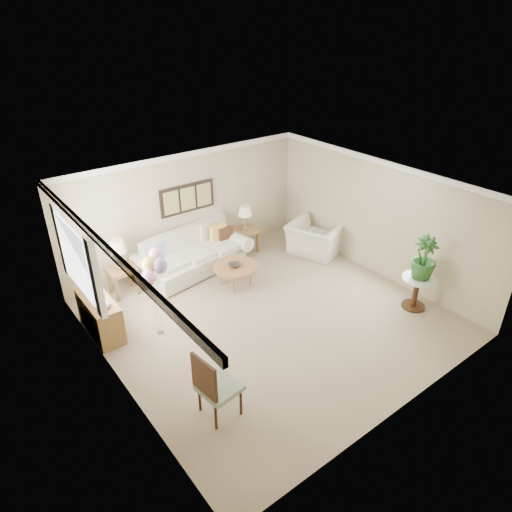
# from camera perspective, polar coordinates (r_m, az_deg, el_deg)

# --- Properties ---
(ground_plane) EXTENTS (6.00, 6.00, 0.00)m
(ground_plane) POSITION_cam_1_polar(r_m,az_deg,el_deg) (8.98, 1.71, -7.59)
(ground_plane) COLOR tan
(room_shell) EXTENTS (6.04, 6.04, 2.60)m
(room_shell) POSITION_cam_1_polar(r_m,az_deg,el_deg) (8.13, 0.86, 1.74)
(room_shell) COLOR tan
(room_shell) RESTS_ON ground
(wall_art_triptych) EXTENTS (1.35, 0.06, 0.65)m
(wall_art_triptych) POSITION_cam_1_polar(r_m,az_deg,el_deg) (10.43, -8.55, 7.15)
(wall_art_triptych) COLOR black
(wall_art_triptych) RESTS_ON ground
(sofa) EXTENTS (2.74, 1.33, 0.96)m
(sofa) POSITION_cam_1_polar(r_m,az_deg,el_deg) (10.41, -7.90, 0.06)
(sofa) COLOR beige
(sofa) RESTS_ON ground
(end_table_left) EXTENTS (0.56, 0.51, 0.61)m
(end_table_left) POSITION_cam_1_polar(r_m,az_deg,el_deg) (9.80, -16.44, -1.98)
(end_table_left) COLOR olive
(end_table_left) RESTS_ON ground
(end_table_right) EXTENTS (0.57, 0.51, 0.62)m
(end_table_right) POSITION_cam_1_polar(r_m,az_deg,el_deg) (11.07, -1.35, 2.94)
(end_table_right) COLOR olive
(end_table_right) RESTS_ON ground
(lamp_left) EXTENTS (0.36, 0.36, 0.64)m
(lamp_left) POSITION_cam_1_polar(r_m,az_deg,el_deg) (9.53, -16.92, 1.06)
(lamp_left) COLOR gray
(lamp_left) RESTS_ON end_table_left
(lamp_right) EXTENTS (0.33, 0.33, 0.59)m
(lamp_right) POSITION_cam_1_polar(r_m,az_deg,el_deg) (10.84, -1.38, 5.55)
(lamp_right) COLOR gray
(lamp_right) RESTS_ON end_table_right
(coffee_table) EXTENTS (0.95, 0.95, 0.48)m
(coffee_table) POSITION_cam_1_polar(r_m,az_deg,el_deg) (9.72, -2.58, -1.42)
(coffee_table) COLOR #976641
(coffee_table) RESTS_ON ground
(decor_bowl) EXTENTS (0.34, 0.34, 0.06)m
(decor_bowl) POSITION_cam_1_polar(r_m,az_deg,el_deg) (9.67, -2.69, -1.14)
(decor_bowl) COLOR #2D2621
(decor_bowl) RESTS_ON coffee_table
(armchair) EXTENTS (1.36, 1.45, 0.77)m
(armchair) POSITION_cam_1_polar(r_m,az_deg,el_deg) (11.14, 7.30, 2.12)
(armchair) COLOR beige
(armchair) RESTS_ON ground
(side_table) EXTENTS (0.63, 0.63, 0.68)m
(side_table) POSITION_cam_1_polar(r_m,az_deg,el_deg) (9.52, 19.49, -3.43)
(side_table) COLOR silver
(side_table) RESTS_ON ground
(potted_plant) EXTENTS (0.63, 0.63, 0.87)m
(potted_plant) POSITION_cam_1_polar(r_m,az_deg,el_deg) (9.25, 20.25, -0.22)
(potted_plant) COLOR #1B461C
(potted_plant) RESTS_ON side_table
(accent_chair) EXTENTS (0.61, 0.61, 1.11)m
(accent_chair) POSITION_cam_1_polar(r_m,az_deg,el_deg) (6.76, -5.22, -15.81)
(accent_chair) COLOR gray
(accent_chair) RESTS_ON ground
(credenza) EXTENTS (0.46, 1.20, 0.74)m
(credenza) POSITION_cam_1_polar(r_m,az_deg,el_deg) (8.83, -18.89, -7.11)
(credenza) COLOR olive
(credenza) RESTS_ON ground
(vase_white) EXTENTS (0.20, 0.20, 0.19)m
(vase_white) POSITION_cam_1_polar(r_m,az_deg,el_deg) (8.30, -18.40, -5.61)
(vase_white) COLOR #B9B7C6
(vase_white) RESTS_ON credenza
(vase_sage) EXTENTS (0.25, 0.25, 0.20)m
(vase_sage) POSITION_cam_1_polar(r_m,az_deg,el_deg) (8.77, -19.75, -3.86)
(vase_sage) COLOR beige
(vase_sage) RESTS_ON credenza
(balloon_cluster) EXTENTS (0.51, 0.43, 1.69)m
(balloon_cluster) POSITION_cam_1_polar(r_m,az_deg,el_deg) (8.01, -12.69, -1.27)
(balloon_cluster) COLOR gray
(balloon_cluster) RESTS_ON ground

